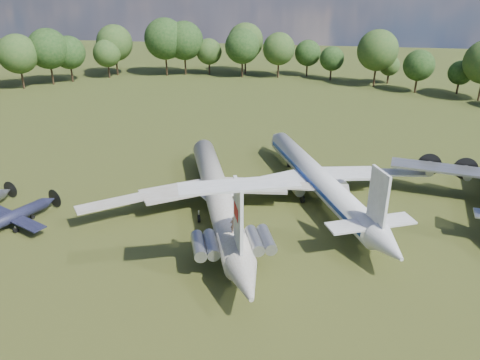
% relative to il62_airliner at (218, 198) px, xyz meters
% --- Properties ---
extents(ground, '(300.00, 300.00, 0.00)m').
position_rel_il62_airliner_xyz_m(ground, '(-5.92, -0.71, -2.22)').
color(ground, '#2A4316').
rests_on(ground, ground).
extents(il62_airliner, '(47.55, 54.03, 4.43)m').
position_rel_il62_airliner_xyz_m(il62_airliner, '(0.00, 0.00, 0.00)').
color(il62_airliner, '#B7B7B2').
rests_on(il62_airliner, ground).
extents(tu104_jet, '(46.82, 52.49, 4.32)m').
position_rel_il62_airliner_xyz_m(tu104_jet, '(12.63, 6.71, -0.06)').
color(tu104_jet, silver).
rests_on(tu104_jet, ground).
extents(small_prop_west, '(15.68, 17.56, 2.12)m').
position_rel_il62_airliner_xyz_m(small_prop_west, '(-24.14, -7.44, -1.16)').
color(small_prop_west, black).
rests_on(small_prop_west, ground).
extents(person_on_il62, '(0.76, 0.61, 1.83)m').
position_rel_il62_airliner_xyz_m(person_on_il62, '(4.02, -11.74, 3.13)').
color(person_on_il62, '#936B4B').
rests_on(person_on_il62, il62_airliner).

